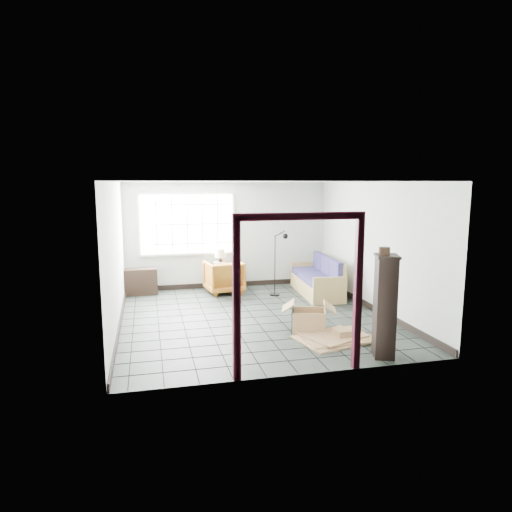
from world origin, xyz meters
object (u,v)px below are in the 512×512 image
object	(u,v)px
futon_sofa	(319,281)
armchair	(224,275)
side_table	(220,270)
tall_shelf	(385,305)

from	to	relation	value
futon_sofa	armchair	distance (m)	2.25
armchair	side_table	bearing A→B (deg)	-85.67
side_table	armchair	bearing A→B (deg)	-77.59
futon_sofa	side_table	size ratio (longest dim) A/B	2.81
tall_shelf	futon_sofa	bearing A→B (deg)	101.44
armchair	side_table	xyz separation A→B (m)	(-0.05, 0.25, 0.08)
futon_sofa	armchair	world-z (taller)	futon_sofa
futon_sofa	side_table	bearing A→B (deg)	161.69
armchair	tall_shelf	size ratio (longest dim) A/B	0.54
side_table	tall_shelf	size ratio (longest dim) A/B	0.47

